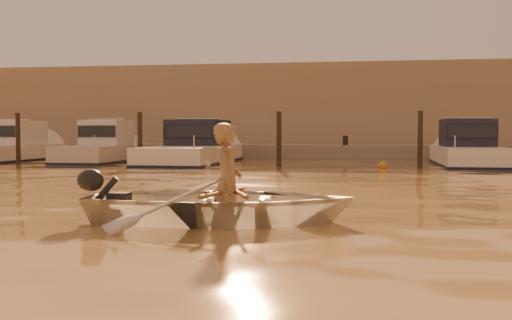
% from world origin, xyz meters
% --- Properties ---
extents(ground_plane, '(160.00, 160.00, 0.00)m').
position_xyz_m(ground_plane, '(0.00, 0.00, 0.00)').
color(ground_plane, olive).
rests_on(ground_plane, ground).
extents(dinghy, '(4.05, 3.07, 0.79)m').
position_xyz_m(dinghy, '(0.88, -0.40, 0.27)').
color(dinghy, silver).
rests_on(dinghy, ground_plane).
extents(person, '(0.47, 0.66, 1.71)m').
position_xyz_m(person, '(0.98, -0.39, 0.56)').
color(person, olive).
rests_on(person, dinghy).
extents(outboard_motor, '(0.93, 0.48, 0.70)m').
position_xyz_m(outboard_motor, '(-0.61, -0.55, 0.28)').
color(outboard_motor, black).
rests_on(outboard_motor, dinghy).
extents(oar_port, '(0.69, 2.02, 0.13)m').
position_xyz_m(oar_port, '(1.13, -0.38, 0.42)').
color(oar_port, brown).
rests_on(oar_port, dinghy).
extents(oar_starboard, '(0.22, 2.10, 0.13)m').
position_xyz_m(oar_starboard, '(0.93, -0.40, 0.42)').
color(oar_starboard, brown).
rests_on(oar_starboard, dinghy).
extents(moored_boat_0, '(2.51, 7.89, 1.75)m').
position_xyz_m(moored_boat_0, '(-12.48, 16.00, 0.62)').
color(moored_boat_0, silver).
rests_on(moored_boat_0, ground_plane).
extents(moored_boat_1, '(2.13, 6.37, 1.75)m').
position_xyz_m(moored_boat_1, '(-7.97, 16.00, 0.62)').
color(moored_boat_1, beige).
rests_on(moored_boat_1, ground_plane).
extents(moored_boat_2, '(2.65, 8.76, 1.75)m').
position_xyz_m(moored_boat_2, '(-4.01, 16.00, 0.62)').
color(moored_boat_2, white).
rests_on(moored_boat_2, ground_plane).
extents(moored_boat_4, '(2.33, 7.15, 1.75)m').
position_xyz_m(moored_boat_4, '(6.80, 16.00, 0.62)').
color(moored_boat_4, white).
rests_on(moored_boat_4, ground_plane).
extents(piling_0, '(0.18, 0.18, 2.20)m').
position_xyz_m(piling_0, '(-10.50, 13.80, 0.90)').
color(piling_0, '#2D2319').
rests_on(piling_0, ground_plane).
extents(piling_1, '(0.18, 0.18, 2.20)m').
position_xyz_m(piling_1, '(-5.50, 13.80, 0.90)').
color(piling_1, '#2D2319').
rests_on(piling_1, ground_plane).
extents(piling_2, '(0.18, 0.18, 2.20)m').
position_xyz_m(piling_2, '(-0.20, 13.80, 0.90)').
color(piling_2, '#2D2319').
rests_on(piling_2, ground_plane).
extents(piling_3, '(0.18, 0.18, 2.20)m').
position_xyz_m(piling_3, '(4.80, 13.80, 0.90)').
color(piling_3, '#2D2319').
rests_on(piling_3, ground_plane).
extents(fender_b, '(0.30, 0.30, 0.30)m').
position_xyz_m(fender_b, '(-7.34, 13.78, 0.10)').
color(fender_b, orange).
rests_on(fender_b, ground_plane).
extents(fender_c, '(0.30, 0.30, 0.30)m').
position_xyz_m(fender_c, '(-2.62, 12.67, 0.10)').
color(fender_c, silver).
rests_on(fender_c, ground_plane).
extents(fender_d, '(0.30, 0.30, 0.30)m').
position_xyz_m(fender_d, '(3.51, 13.29, 0.10)').
color(fender_d, orange).
rests_on(fender_d, ground_plane).
extents(fender_e, '(0.30, 0.30, 0.30)m').
position_xyz_m(fender_e, '(7.43, 13.58, 0.10)').
color(fender_e, white).
rests_on(fender_e, ground_plane).
extents(quay, '(52.00, 4.00, 1.00)m').
position_xyz_m(quay, '(0.00, 21.50, 0.15)').
color(quay, gray).
rests_on(quay, ground_plane).
extents(waterfront_building, '(46.00, 7.00, 4.80)m').
position_xyz_m(waterfront_building, '(0.00, 27.00, 2.40)').
color(waterfront_building, '#9E8466').
rests_on(waterfront_building, quay).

